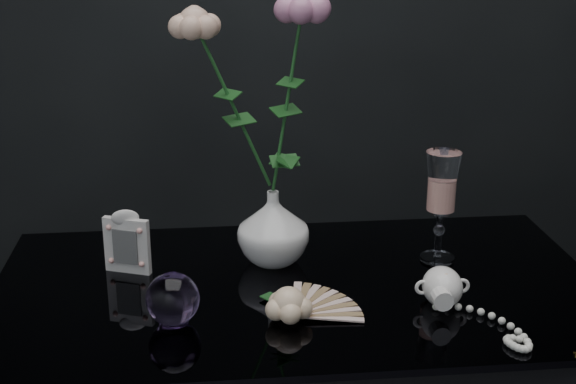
{
  "coord_description": "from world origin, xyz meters",
  "views": [
    {
      "loc": [
        -0.15,
        -1.2,
        1.37
      ],
      "look_at": [
        -0.01,
        0.08,
        0.92
      ],
      "focal_mm": 50.0,
      "sensor_mm": 36.0,
      "label": 1
    }
  ],
  "objects_px": {
    "wine_glass": "(441,207)",
    "picture_frame": "(127,241)",
    "vase": "(273,227)",
    "pearl_jar": "(442,285)",
    "paperweight": "(173,299)",
    "loose_rose": "(289,304)"
  },
  "relations": [
    {
      "from": "vase",
      "to": "picture_frame",
      "type": "distance_m",
      "value": 0.26
    },
    {
      "from": "vase",
      "to": "wine_glass",
      "type": "xyz_separation_m",
      "value": [
        0.3,
        -0.02,
        0.04
      ]
    },
    {
      "from": "paperweight",
      "to": "pearl_jar",
      "type": "relative_size",
      "value": 0.36
    },
    {
      "from": "wine_glass",
      "to": "picture_frame",
      "type": "bearing_deg",
      "value": 179.54
    },
    {
      "from": "pearl_jar",
      "to": "paperweight",
      "type": "bearing_deg",
      "value": -175.99
    },
    {
      "from": "wine_glass",
      "to": "picture_frame",
      "type": "height_order",
      "value": "wine_glass"
    },
    {
      "from": "paperweight",
      "to": "pearl_jar",
      "type": "bearing_deg",
      "value": 2.94
    },
    {
      "from": "loose_rose",
      "to": "pearl_jar",
      "type": "distance_m",
      "value": 0.26
    },
    {
      "from": "picture_frame",
      "to": "loose_rose",
      "type": "relative_size",
      "value": 0.72
    },
    {
      "from": "wine_glass",
      "to": "vase",
      "type": "bearing_deg",
      "value": 175.98
    },
    {
      "from": "paperweight",
      "to": "loose_rose",
      "type": "height_order",
      "value": "paperweight"
    },
    {
      "from": "loose_rose",
      "to": "pearl_jar",
      "type": "height_order",
      "value": "pearl_jar"
    },
    {
      "from": "vase",
      "to": "picture_frame",
      "type": "bearing_deg",
      "value": -176.33
    },
    {
      "from": "vase",
      "to": "loose_rose",
      "type": "xyz_separation_m",
      "value": [
        0.0,
        -0.23,
        -0.04
      ]
    },
    {
      "from": "vase",
      "to": "picture_frame",
      "type": "xyz_separation_m",
      "value": [
        -0.26,
        -0.02,
        -0.01
      ]
    },
    {
      "from": "wine_glass",
      "to": "loose_rose",
      "type": "bearing_deg",
      "value": -145.46
    },
    {
      "from": "vase",
      "to": "wine_glass",
      "type": "relative_size",
      "value": 0.66
    },
    {
      "from": "wine_glass",
      "to": "picture_frame",
      "type": "xyz_separation_m",
      "value": [
        -0.57,
        0.0,
        -0.04
      ]
    },
    {
      "from": "loose_rose",
      "to": "pearl_jar",
      "type": "xyz_separation_m",
      "value": [
        0.26,
        0.03,
        0.01
      ]
    },
    {
      "from": "pearl_jar",
      "to": "wine_glass",
      "type": "bearing_deg",
      "value": 77.23
    },
    {
      "from": "picture_frame",
      "to": "paperweight",
      "type": "height_order",
      "value": "picture_frame"
    },
    {
      "from": "picture_frame",
      "to": "loose_rose",
      "type": "bearing_deg",
      "value": -16.91
    }
  ]
}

